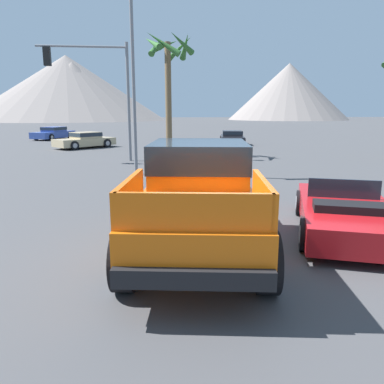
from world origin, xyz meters
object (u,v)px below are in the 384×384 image
at_px(parked_car_dark, 232,138).
at_px(street_lamp_post, 132,50).
at_px(orange_pickup_truck, 198,190).
at_px(traffic_light_main, 94,78).
at_px(red_convertible_car, 345,214).
at_px(palm_tree_short, 169,64).
at_px(parked_car_tan, 85,140).
at_px(parked_car_blue, 54,133).

height_order(parked_car_dark, street_lamp_post, street_lamp_post).
relative_size(orange_pickup_truck, parked_car_dark, 1.24).
bearing_deg(street_lamp_post, parked_car_dark, 62.28).
bearing_deg(traffic_light_main, red_convertible_car, 118.30).
relative_size(red_convertible_car, palm_tree_short, 0.67).
distance_m(orange_pickup_truck, street_lamp_post, 9.82).
distance_m(parked_car_tan, street_lamp_post, 13.46).
bearing_deg(parked_car_blue, traffic_light_main, 135.00).
height_order(parked_car_dark, palm_tree_short, palm_tree_short).
relative_size(parked_car_tan, traffic_light_main, 0.72).
relative_size(orange_pickup_truck, parked_car_blue, 1.10).
height_order(orange_pickup_truck, parked_car_blue, orange_pickup_truck).
bearing_deg(traffic_light_main, palm_tree_short, -153.96).
distance_m(red_convertible_car, traffic_light_main, 15.15).
distance_m(parked_car_blue, traffic_light_main, 18.17).
bearing_deg(palm_tree_short, street_lamp_post, -105.56).
relative_size(parked_car_dark, parked_car_tan, 0.99).
bearing_deg(traffic_light_main, parked_car_dark, -135.86).
distance_m(traffic_light_main, street_lamp_post, 5.02).
xyz_separation_m(parked_car_tan, street_lamp_post, (4.08, -12.06, 4.38)).
relative_size(parked_car_blue, palm_tree_short, 0.70).
xyz_separation_m(parked_car_dark, parked_car_tan, (-11.13, -1.35, 0.01)).
height_order(parked_car_tan, street_lamp_post, street_lamp_post).
height_order(parked_car_dark, parked_car_tan, parked_car_tan).
distance_m(parked_car_blue, palm_tree_short, 18.53).
relative_size(orange_pickup_truck, palm_tree_short, 0.77).
height_order(red_convertible_car, parked_car_tan, parked_car_tan).
xyz_separation_m(orange_pickup_truck, parked_car_blue, (-10.02, 30.02, -0.54)).
bearing_deg(parked_car_blue, street_lamp_post, 136.08).
distance_m(parked_car_blue, parked_car_dark, 17.34).
xyz_separation_m(orange_pickup_truck, traffic_light_main, (-3.69, 13.39, 3.11)).
bearing_deg(red_convertible_car, parked_car_blue, 134.30).
relative_size(red_convertible_car, parked_car_dark, 1.07).
bearing_deg(parked_car_dark, red_convertible_car, -86.30).
xyz_separation_m(red_convertible_car, parked_car_blue, (-13.29, 29.55, 0.16)).
distance_m(parked_car_blue, street_lamp_post, 23.17).
relative_size(red_convertible_car, street_lamp_post, 0.55).
bearing_deg(street_lamp_post, parked_car_tan, 108.71).
xyz_separation_m(orange_pickup_truck, parked_car_tan, (-5.61, 20.98, -0.56)).
height_order(orange_pickup_truck, parked_car_tan, orange_pickup_truck).
bearing_deg(red_convertible_car, street_lamp_post, 139.66).
bearing_deg(parked_car_dark, parked_car_blue, 163.25).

